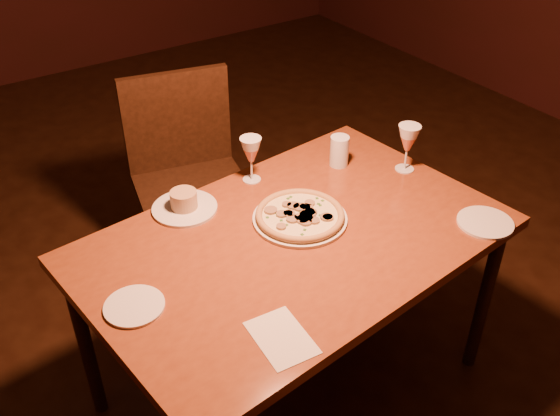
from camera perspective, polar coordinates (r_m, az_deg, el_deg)
floor at (r=2.62m, az=-2.78°, el=-14.85°), size 7.00×7.00×0.00m
dining_table at (r=2.11m, az=1.30°, el=-4.02°), size 1.47×1.03×0.74m
chair_far at (r=2.77m, az=-8.32°, el=2.99°), size 0.57×0.57×0.98m
pizza_plate at (r=2.13m, az=1.84°, el=-0.71°), size 0.33×0.33×0.04m
ramekin_saucer at (r=2.20m, az=-8.75°, el=0.38°), size 0.23×0.23×0.07m
wine_glass_far at (r=2.31m, az=-2.65°, el=4.45°), size 0.08×0.08×0.18m
wine_glass_right at (r=2.42m, az=11.55°, el=5.39°), size 0.09×0.09×0.19m
water_tumbler at (r=2.43m, az=5.44°, el=5.21°), size 0.07×0.07×0.12m
side_plate_left at (r=1.86m, az=-13.18°, el=-8.73°), size 0.18×0.18×0.01m
side_plate_near at (r=2.23m, az=18.25°, el=-1.27°), size 0.19×0.19×0.01m
menu_card at (r=1.73m, az=0.15°, el=-11.77°), size 0.16×0.21×0.00m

